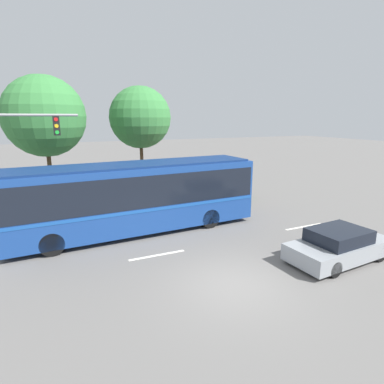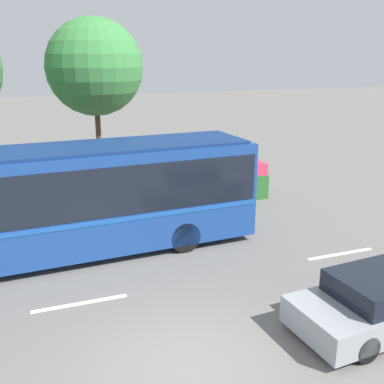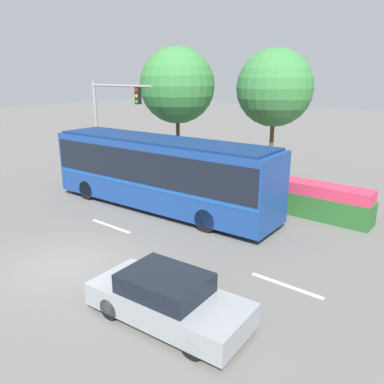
% 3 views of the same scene
% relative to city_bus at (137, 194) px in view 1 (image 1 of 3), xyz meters
% --- Properties ---
extents(ground_plane, '(140.00, 140.00, 0.00)m').
position_rel_city_bus_xyz_m(ground_plane, '(1.63, -6.40, -1.95)').
color(ground_plane, slate).
extents(city_bus, '(12.08, 3.13, 3.44)m').
position_rel_city_bus_xyz_m(city_bus, '(0.00, 0.00, 0.00)').
color(city_bus, navy).
rests_on(city_bus, ground).
extents(sedan_foreground, '(4.52, 2.18, 1.33)m').
position_rel_city_bus_xyz_m(sedan_foreground, '(6.41, -6.50, -1.33)').
color(sedan_foreground, gray).
rests_on(sedan_foreground, ground).
extents(flowering_hedge, '(7.01, 1.17, 1.58)m').
position_rel_city_bus_xyz_m(flowering_hedge, '(5.34, 3.61, -1.17)').
color(flowering_hedge, '#286028').
rests_on(flowering_hedge, ground).
extents(street_tree_left, '(4.64, 4.64, 7.97)m').
position_rel_city_bus_xyz_m(street_tree_left, '(-3.81, 5.73, 3.68)').
color(street_tree_left, brown).
rests_on(street_tree_left, ground).
extents(street_tree_centre, '(4.22, 4.22, 7.70)m').
position_rel_city_bus_xyz_m(street_tree_centre, '(2.18, 7.00, 3.62)').
color(street_tree_centre, brown).
rests_on(street_tree_centre, ground).
extents(lane_stripe_near, '(2.40, 0.16, 0.01)m').
position_rel_city_bus_xyz_m(lane_stripe_near, '(-0.04, -3.10, -1.95)').
color(lane_stripe_near, silver).
rests_on(lane_stripe_near, ground).
extents(lane_stripe_mid, '(2.40, 0.16, 0.01)m').
position_rel_city_bus_xyz_m(lane_stripe_mid, '(8.09, -2.91, -1.95)').
color(lane_stripe_mid, silver).
rests_on(lane_stripe_mid, ground).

